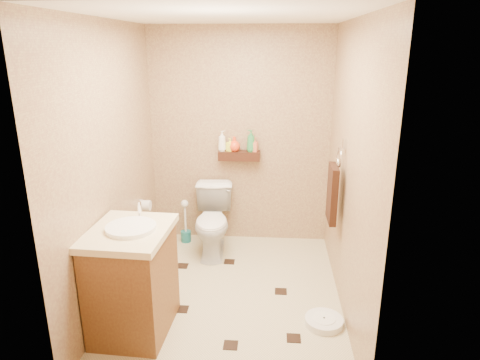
{
  "coord_description": "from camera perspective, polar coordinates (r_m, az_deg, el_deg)",
  "views": [
    {
      "loc": [
        0.37,
        -3.41,
        2.2
      ],
      "look_at": [
        0.08,
        0.25,
        1.03
      ],
      "focal_mm": 32.0,
      "sensor_mm": 36.0,
      "label": 1
    }
  ],
  "objects": [
    {
      "name": "ground",
      "position": [
        4.07,
        -1.46,
        -15.01
      ],
      "size": [
        2.5,
        2.5,
        0.0
      ],
      "primitive_type": "plane",
      "color": "beige",
      "rests_on": "ground"
    },
    {
      "name": "wall_back",
      "position": [
        4.78,
        -0.03,
        5.61
      ],
      "size": [
        2.0,
        0.04,
        2.4
      ],
      "primitive_type": "cube",
      "color": "tan",
      "rests_on": "ground"
    },
    {
      "name": "wall_front",
      "position": [
        2.41,
        -4.74,
        -6.88
      ],
      "size": [
        2.0,
        0.04,
        2.4
      ],
      "primitive_type": "cube",
      "color": "tan",
      "rests_on": "ground"
    },
    {
      "name": "wall_left",
      "position": [
        3.81,
        -16.76,
        1.7
      ],
      "size": [
        0.04,
        2.5,
        2.4
      ],
      "primitive_type": "cube",
      "color": "tan",
      "rests_on": "ground"
    },
    {
      "name": "wall_right",
      "position": [
        3.61,
        14.4,
        1.05
      ],
      "size": [
        0.04,
        2.5,
        2.4
      ],
      "primitive_type": "cube",
      "color": "tan",
      "rests_on": "ground"
    },
    {
      "name": "ceiling",
      "position": [
        3.43,
        -1.79,
        21.04
      ],
      "size": [
        2.0,
        2.5,
        0.02
      ],
      "primitive_type": "cube",
      "color": "white",
      "rests_on": "wall_back"
    },
    {
      "name": "wall_shelf",
      "position": [
        4.74,
        -0.11,
        3.28
      ],
      "size": [
        0.46,
        0.14,
        0.1
      ],
      "primitive_type": "cube",
      "color": "#391A0F",
      "rests_on": "wall_back"
    },
    {
      "name": "floor_accents",
      "position": [
        4.02,
        -1.2,
        -15.44
      ],
      "size": [
        1.21,
        1.42,
        0.01
      ],
      "color": "black",
      "rests_on": "ground"
    },
    {
      "name": "toilet",
      "position": [
        4.66,
        -3.64,
        -5.53
      ],
      "size": [
        0.46,
        0.74,
        0.73
      ],
      "primitive_type": "imported",
      "rotation": [
        0.0,
        0.0,
        0.07
      ],
      "color": "white",
      "rests_on": "ground"
    },
    {
      "name": "vanity",
      "position": [
        3.53,
        -14.12,
        -12.66
      ],
      "size": [
        0.62,
        0.74,
        1.01
      ],
      "rotation": [
        0.0,
        0.0,
        -0.05
      ],
      "color": "brown",
      "rests_on": "ground"
    },
    {
      "name": "bathroom_scale",
      "position": [
        3.75,
        11.12,
        -18.0
      ],
      "size": [
        0.38,
        0.38,
        0.06
      ],
      "rotation": [
        0.0,
        0.0,
        -0.25
      ],
      "color": "white",
      "rests_on": "ground"
    },
    {
      "name": "toilet_brush",
      "position": [
        5.01,
        -7.26,
        -6.25
      ],
      "size": [
        0.12,
        0.12,
        0.51
      ],
      "color": "#1B6A6D",
      "rests_on": "ground"
    },
    {
      "name": "towel_ring",
      "position": [
        3.91,
        12.28,
        -1.46
      ],
      "size": [
        0.12,
        0.3,
        0.76
      ],
      "color": "silver",
      "rests_on": "wall_right"
    },
    {
      "name": "toilet_paper",
      "position": [
        4.55,
        -12.54,
        -3.32
      ],
      "size": [
        0.12,
        0.11,
        0.12
      ],
      "color": "white",
      "rests_on": "wall_left"
    },
    {
      "name": "bottle_a",
      "position": [
        4.72,
        -2.41,
        5.23
      ],
      "size": [
        0.12,
        0.12,
        0.23
      ],
      "primitive_type": "imported",
      "rotation": [
        0.0,
        0.0,
        2.32
      ],
      "color": "white",
      "rests_on": "wall_shelf"
    },
    {
      "name": "bottle_b",
      "position": [
        4.72,
        -1.32,
        4.73
      ],
      "size": [
        0.09,
        0.09,
        0.14
      ],
      "primitive_type": "imported",
      "rotation": [
        0.0,
        0.0,
        4.05
      ],
      "color": "#F4FF35",
      "rests_on": "wall_shelf"
    },
    {
      "name": "bottle_c",
      "position": [
        4.72,
        -0.76,
        4.84
      ],
      "size": [
        0.13,
        0.13,
        0.16
      ],
      "primitive_type": "imported",
      "rotation": [
        0.0,
        0.0,
        4.74
      ],
      "color": "#F2461C",
      "rests_on": "wall_shelf"
    },
    {
      "name": "bottle_d",
      "position": [
        4.69,
        1.47,
        5.26
      ],
      "size": [
        0.11,
        0.11,
        0.24
      ],
      "primitive_type": "imported",
      "rotation": [
        0.0,
        0.0,
        4.54
      ],
      "color": "#2B8345",
      "rests_on": "wall_shelf"
    },
    {
      "name": "bottle_e",
      "position": [
        4.7,
        1.91,
        4.77
      ],
      "size": [
        0.09,
        0.08,
        0.16
      ],
      "primitive_type": "imported",
      "rotation": [
        0.0,
        0.0,
        1.37
      ],
      "color": "#D06945",
      "rests_on": "wall_shelf"
    }
  ]
}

